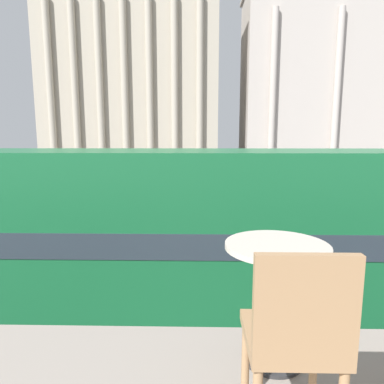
% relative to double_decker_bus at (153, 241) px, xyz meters
% --- Properties ---
extents(double_decker_bus, '(10.04, 2.63, 4.11)m').
position_rel_double_decker_bus_xyz_m(double_decker_bus, '(0.00, 0.00, 0.00)').
color(double_decker_bus, black).
rests_on(double_decker_bus, ground_plane).
extents(cafe_dining_table, '(0.60, 0.60, 0.73)m').
position_rel_double_decker_bus_xyz_m(cafe_dining_table, '(1.37, -4.70, 1.26)').
color(cafe_dining_table, '#2D2D30').
rests_on(cafe_dining_table, cafe_floor_slab).
extents(cafe_chair_0, '(0.40, 0.40, 0.91)m').
position_rel_double_decker_bus_xyz_m(cafe_chair_0, '(1.33, -5.27, 1.24)').
color(cafe_chair_0, '#A87F56').
rests_on(cafe_chair_0, cafe_floor_slab).
extents(plaza_building_left, '(24.69, 16.92, 26.00)m').
position_rel_double_decker_bus_xyz_m(plaza_building_left, '(-8.71, 46.74, 10.69)').
color(plaza_building_left, '#B2A893').
rests_on(plaza_building_left, ground_plane).
extents(plaza_building_right, '(33.10, 11.38, 25.54)m').
position_rel_double_decker_bus_xyz_m(plaza_building_right, '(23.87, 47.19, 10.48)').
color(plaza_building_right, '#BCB2A8').
rests_on(plaza_building_right, ground_plane).
extents(traffic_light_near, '(0.42, 0.24, 3.87)m').
position_rel_double_decker_bus_xyz_m(traffic_light_near, '(0.95, 6.22, 0.23)').
color(traffic_light_near, black).
rests_on(traffic_light_near, ground_plane).
extents(traffic_light_mid, '(0.42, 0.24, 3.58)m').
position_rel_double_decker_bus_xyz_m(traffic_light_mid, '(-3.50, 11.88, 0.06)').
color(traffic_light_mid, black).
rests_on(traffic_light_mid, ground_plane).
extents(car_maroon, '(4.20, 1.93, 1.35)m').
position_rel_double_decker_bus_xyz_m(car_maroon, '(-7.23, 16.15, -1.60)').
color(car_maroon, black).
rests_on(car_maroon, ground_plane).
extents(pedestrian_blue, '(0.32, 0.32, 1.60)m').
position_rel_double_decker_bus_xyz_m(pedestrian_blue, '(9.33, 26.61, -1.38)').
color(pedestrian_blue, '#282B33').
rests_on(pedestrian_blue, ground_plane).
extents(pedestrian_yellow, '(0.32, 0.32, 1.81)m').
position_rel_double_decker_bus_xyz_m(pedestrian_yellow, '(-5.96, 5.95, -1.24)').
color(pedestrian_yellow, '#282B33').
rests_on(pedestrian_yellow, ground_plane).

